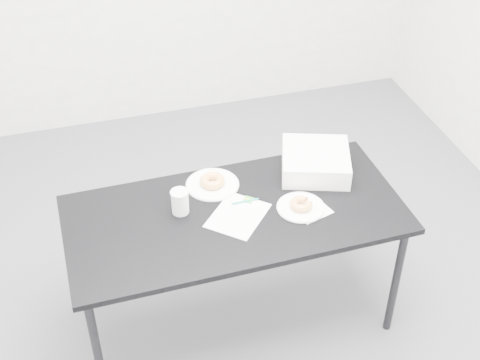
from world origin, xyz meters
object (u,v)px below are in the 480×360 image
object	(u,v)px
plate_far	(212,185)
bakery_box	(315,161)
plate_near	(301,207)
donut_near	(301,204)
table	(235,221)
coffee_cup	(180,202)
pen	(245,201)
donut_far	(212,181)
scorecard	(238,215)

from	to	relation	value
plate_far	bakery_box	world-z (taller)	bakery_box
plate_near	donut_near	bearing A→B (deg)	0.00
table	donut_near	distance (m)	0.31
coffee_cup	donut_near	bearing A→B (deg)	-13.71
table	donut_near	size ratio (longest dim) A/B	14.92
pen	plate_near	distance (m)	0.26
donut_far	plate_far	bearing A→B (deg)	180.00
bakery_box	donut_far	bearing A→B (deg)	-163.93
donut_near	plate_far	distance (m)	0.45
table	donut_far	bearing A→B (deg)	101.63
scorecard	donut_far	size ratio (longest dim) A/B	2.30
table	plate_far	bearing A→B (deg)	101.63
donut_near	donut_far	xyz separation A→B (m)	(-0.35, 0.28, 0.00)
scorecard	plate_far	world-z (taller)	plate_far
plate_near	coffee_cup	world-z (taller)	coffee_cup
scorecard	bakery_box	xyz separation A→B (m)	(0.46, 0.22, 0.05)
scorecard	coffee_cup	distance (m)	0.27
scorecard	pen	bearing A→B (deg)	96.09
pen	coffee_cup	size ratio (longest dim) A/B	1.09
plate_near	plate_far	world-z (taller)	plate_near
plate_near	coffee_cup	bearing A→B (deg)	166.29
scorecard	donut_near	xyz separation A→B (m)	(0.29, -0.03, 0.03)
table	scorecard	xyz separation A→B (m)	(0.01, -0.03, 0.05)
table	plate_near	size ratio (longest dim) A/B	7.01
table	donut_far	distance (m)	0.24
scorecard	plate_near	size ratio (longest dim) A/B	1.24
pen	plate_far	bearing A→B (deg)	123.06
table	donut_near	xyz separation A→B (m)	(0.30, -0.06, 0.08)
plate_far	bakery_box	distance (m)	0.52
coffee_cup	bakery_box	distance (m)	0.72
pen	donut_far	xyz separation A→B (m)	(-0.11, 0.17, 0.02)
plate_far	donut_far	xyz separation A→B (m)	(0.00, 0.00, 0.02)
donut_far	scorecard	bearing A→B (deg)	-77.43
table	plate_near	world-z (taller)	plate_near
scorecard	donut_far	world-z (taller)	donut_far
table	scorecard	world-z (taller)	scorecard
scorecard	plate_far	distance (m)	0.26
pen	donut_near	world-z (taller)	donut_near
plate_far	donut_near	bearing A→B (deg)	-38.94
table	donut_far	size ratio (longest dim) A/B	12.96
donut_near	donut_far	world-z (taller)	donut_far
pen	donut_far	distance (m)	0.21
plate_near	bakery_box	bearing A→B (deg)	56.63
scorecard	plate_far	xyz separation A→B (m)	(-0.06, 0.25, 0.00)
plate_near	coffee_cup	distance (m)	0.56
plate_near	donut_far	bearing A→B (deg)	141.06
scorecard	donut_near	size ratio (longest dim) A/B	2.65
table	scorecard	distance (m)	0.06
scorecard	bakery_box	world-z (taller)	bakery_box
table	plate_near	bearing A→B (deg)	-11.93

